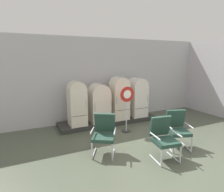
% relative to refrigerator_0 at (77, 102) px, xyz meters
% --- Properties ---
extents(ground, '(12.00, 10.00, 0.05)m').
position_rel_refrigerator_0_xyz_m(ground, '(1.26, -2.88, -1.01)').
color(ground, '#4A5141').
extents(back_wall, '(11.76, 0.12, 3.26)m').
position_rel_refrigerator_0_xyz_m(back_wall, '(1.26, 0.78, 0.66)').
color(back_wall, silver).
rests_on(back_wall, ground).
extents(side_wall_right, '(0.16, 2.20, 3.26)m').
position_rel_refrigerator_0_xyz_m(side_wall_right, '(5.92, -0.41, 0.63)').
color(side_wall_right, silver).
rests_on(side_wall_right, ground).
extents(display_plinth, '(3.80, 0.95, 0.16)m').
position_rel_refrigerator_0_xyz_m(display_plinth, '(1.26, 0.14, -0.90)').
color(display_plinth, '#2C2D2B').
rests_on(display_plinth, ground).
extents(refrigerator_0, '(0.58, 0.61, 1.55)m').
position_rel_refrigerator_0_xyz_m(refrigerator_0, '(0.00, 0.00, 0.00)').
color(refrigerator_0, beige).
rests_on(refrigerator_0, display_plinth).
extents(refrigerator_1, '(0.70, 0.70, 1.41)m').
position_rel_refrigerator_0_xyz_m(refrigerator_1, '(0.83, 0.04, -0.09)').
color(refrigerator_1, silver).
rests_on(refrigerator_1, display_plinth).
extents(refrigerator_2, '(0.63, 0.62, 1.63)m').
position_rel_refrigerator_0_xyz_m(refrigerator_2, '(1.65, 0.00, 0.04)').
color(refrigerator_2, silver).
rests_on(refrigerator_2, display_plinth).
extents(refrigerator_3, '(0.64, 0.70, 1.54)m').
position_rel_refrigerator_0_xyz_m(refrigerator_3, '(2.49, 0.04, -0.01)').
color(refrigerator_3, silver).
rests_on(refrigerator_3, display_plinth).
extents(armchair_left, '(0.81, 0.84, 1.05)m').
position_rel_refrigerator_0_xyz_m(armchair_left, '(0.15, -2.01, -0.41)').
color(armchair_left, silver).
rests_on(armchair_left, ground).
extents(armchair_right, '(0.75, 0.80, 1.05)m').
position_rel_refrigerator_0_xyz_m(armchair_right, '(2.14, -2.56, -0.41)').
color(armchair_right, silver).
rests_on(armchair_right, ground).
extents(armchair_center, '(0.68, 0.73, 1.05)m').
position_rel_refrigerator_0_xyz_m(armchair_center, '(1.38, -2.88, -0.41)').
color(armchair_center, silver).
rests_on(armchair_center, ground).
extents(sign_stand, '(0.51, 0.32, 1.55)m').
position_rel_refrigerator_0_xyz_m(sign_stand, '(1.44, -0.94, -0.17)').
color(sign_stand, '#2D2D30').
rests_on(sign_stand, ground).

